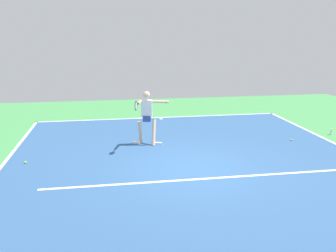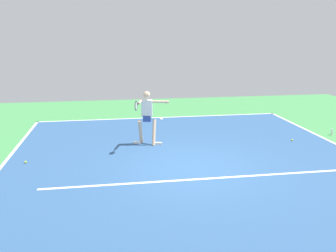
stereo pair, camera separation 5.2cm
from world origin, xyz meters
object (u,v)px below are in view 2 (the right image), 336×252
at_px(tennis_ball_by_baseline, 292,140).
at_px(water_bottle, 332,132).
at_px(tennis_player, 147,114).
at_px(tennis_ball_centre_court, 26,162).

xyz_separation_m(tennis_ball_by_baseline, water_bottle, (-1.78, -0.48, 0.08)).
relative_size(tennis_player, tennis_ball_centre_court, 27.05).
bearing_deg(tennis_ball_by_baseline, tennis_player, -4.60).
height_order(tennis_ball_centre_court, tennis_ball_by_baseline, same).
distance_m(tennis_ball_by_baseline, water_bottle, 1.85).
bearing_deg(tennis_ball_by_baseline, tennis_ball_centre_court, 5.64).
distance_m(tennis_player, water_bottle, 6.76).
bearing_deg(tennis_player, water_bottle, -163.57).
height_order(tennis_player, tennis_ball_by_baseline, tennis_player).
distance_m(tennis_ball_centre_court, tennis_ball_by_baseline, 8.54).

